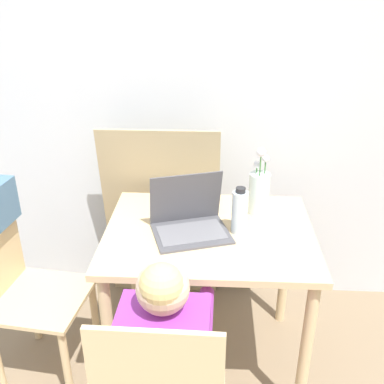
{
  "coord_description": "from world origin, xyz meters",
  "views": [
    {
      "loc": [
        0.08,
        -0.09,
        1.76
      ],
      "look_at": [
        -0.01,
        1.62,
        0.93
      ],
      "focal_mm": 42.0,
      "sensor_mm": 36.0,
      "label": 1
    }
  ],
  "objects": [
    {
      "name": "wall_back",
      "position": [
        0.0,
        2.23,
        1.25
      ],
      "size": [
        6.4,
        0.05,
        2.5
      ],
      "color": "silver",
      "rests_on": "ground_plane"
    },
    {
      "name": "dining_table",
      "position": [
        0.07,
        1.62,
        0.64
      ],
      "size": [
        0.91,
        0.72,
        0.75
      ],
      "color": "#D6B784",
      "rests_on": "ground_plane"
    },
    {
      "name": "chair_spare",
      "position": [
        -0.82,
        1.53,
        0.63
      ],
      "size": [
        0.48,
        0.45,
        0.94
      ],
      "rotation": [
        0.0,
        0.0,
        1.45
      ],
      "color": "#D6B784",
      "rests_on": "ground_plane"
    },
    {
      "name": "person_seated",
      "position": [
        -0.06,
        1.04,
        0.62
      ],
      "size": [
        0.3,
        0.43,
        1.01
      ],
      "rotation": [
        0.0,
        0.0,
        3.12
      ],
      "color": "purple",
      "rests_on": "ground_plane"
    },
    {
      "name": "laptop",
      "position": [
        -0.02,
        1.61,
        0.81
      ],
      "size": [
        0.38,
        0.33,
        0.25
      ],
      "rotation": [
        0.0,
        0.0,
        0.31
      ],
      "color": "#4C4C51",
      "rests_on": "dining_table"
    },
    {
      "name": "flower_vase",
      "position": [
        0.29,
        1.79,
        0.87
      ],
      "size": [
        0.1,
        0.1,
        0.33
      ],
      "color": "silver",
      "rests_on": "dining_table"
    },
    {
      "name": "water_bottle",
      "position": [
        0.19,
        1.61,
        0.85
      ],
      "size": [
        0.07,
        0.07,
        0.21
      ],
      "color": "silver",
      "rests_on": "dining_table"
    },
    {
      "name": "cardboard_panel",
      "position": [
        -0.2,
        2.09,
        0.54
      ],
      "size": [
        0.63,
        0.17,
        1.08
      ],
      "color": "tan",
      "rests_on": "ground_plane"
    }
  ]
}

